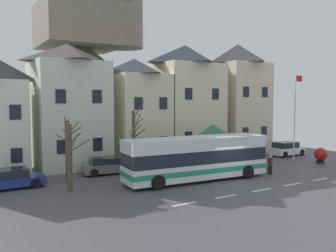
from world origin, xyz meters
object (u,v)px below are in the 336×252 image
bus_shelter (213,132)px  parked_car_00 (286,149)px  parked_car_02 (9,179)px  bare_tree_02 (134,144)px  transit_bus (197,159)px  pedestrian_00 (270,164)px  townhouse_01 (68,105)px  public_bench (221,157)px  townhouse_04 (237,98)px  hilltop_castle (81,85)px  pedestrian_02 (239,159)px  harbour_buoy (321,155)px  flagpole (295,112)px  bare_tree_01 (68,149)px  townhouse_02 (135,109)px  bare_tree_00 (70,156)px  parked_car_01 (107,165)px  parked_car_03 (230,154)px  pedestrian_01 (271,161)px  townhouse_03 (185,101)px

bus_shelter → parked_car_00: bus_shelter is taller
parked_car_02 → bare_tree_02: bearing=-21.2°
transit_bus → pedestrian_00: transit_bus is taller
townhouse_01 → public_bench: size_ratio=7.65×
townhouse_04 → hilltop_castle: size_ratio=0.33×
bus_shelter → pedestrian_02: size_ratio=2.38×
townhouse_04 → pedestrian_02: bearing=-130.4°
transit_bus → public_bench: (6.33, 5.01, -1.14)m
parked_car_02 → harbour_buoy: (26.03, -4.66, 0.16)m
bus_shelter → bare_tree_02: 8.34m
flagpole → parked_car_00: bearing=54.1°
parked_car_02 → bare_tree_01: bearing=1.9°
townhouse_02 → flagpole: townhouse_02 is taller
public_bench → bare_tree_01: size_ratio=0.30×
harbour_buoy → bare_tree_02: bare_tree_02 is taller
pedestrian_02 → bare_tree_00: 14.69m
parked_car_01 → flagpole: bearing=-4.0°
transit_bus → pedestrian_00: 6.36m
bus_shelter → parked_car_03: 4.60m
parked_car_03 → bare_tree_01: (-15.55, -0.24, 1.66)m
parked_car_02 → pedestrian_01: (18.97, -5.18, 0.25)m
public_bench → parked_car_00: bearing=-2.8°
townhouse_02 → pedestrian_02: 11.26m
flagpole → townhouse_04: bearing=91.2°
townhouse_04 → parked_car_01: (-17.66, -4.58, -5.44)m
townhouse_04 → transit_bus: townhouse_04 is taller
pedestrian_02 → bare_tree_00: bare_tree_00 is taller
townhouse_03 → parked_car_01: townhouse_03 is taller
harbour_buoy → bare_tree_01: size_ratio=0.30×
hilltop_castle → parked_car_00: 32.46m
townhouse_02 → bare_tree_01: (-8.19, -5.91, -2.62)m
bus_shelter → public_bench: bus_shelter is taller
transit_bus → pedestrian_01: 6.97m
bus_shelter → pedestrian_00: bearing=-63.9°
townhouse_03 → transit_bus: 12.50m
flagpole → bare_tree_02: 17.39m
townhouse_01 → bare_tree_01: 6.77m
hilltop_castle → bare_tree_00: 33.93m
hilltop_castle → bus_shelter: hilltop_castle is taller
public_bench → parked_car_01: bearing=176.9°
townhouse_04 → bus_shelter: size_ratio=3.20×
bus_shelter → bare_tree_00: bearing=-173.0°
pedestrian_01 → bare_tree_01: bearing=160.0°
parked_car_01 → parked_car_00: bearing=4.2°
bare_tree_00 → pedestrian_02: bearing=0.9°
bus_shelter → parked_car_03: size_ratio=0.84×
hilltop_castle → public_bench: size_ratio=26.46×
parked_car_03 → pedestrian_00: size_ratio=3.01×
townhouse_03 → pedestrian_00: townhouse_03 is taller
townhouse_03 → parked_car_03: townhouse_03 is taller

